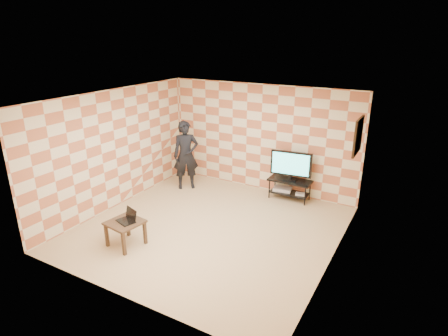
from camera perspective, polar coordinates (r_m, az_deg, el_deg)
The scene contains 14 objects.
floor at distance 7.92m, azimuth -2.16°, elevation -9.14°, with size 5.00×5.00×0.00m, color tan.
wall_back at distance 9.48m, azimuth 5.66°, elevation 4.55°, with size 5.00×0.02×2.70m, color beige.
wall_front at distance 5.57m, azimuth -15.99°, elevation -7.54°, with size 5.00×0.02×2.70m, color beige.
wall_left at distance 8.87m, azimuth -16.20°, elevation 2.76°, with size 0.02×5.00×2.70m, color beige.
wall_right at distance 6.50m, azimuth 16.89°, elevation -3.60°, with size 0.02×5.00×2.70m, color beige.
ceiling at distance 7.02m, azimuth -2.45°, elevation 10.50°, with size 5.00×5.00×0.02m, color white.
wall_art at distance 7.76m, azimuth 19.77°, elevation 4.59°, with size 0.04×0.72×0.72m.
tv_stand at distance 9.23m, azimuth 9.99°, elevation -2.56°, with size 1.03×0.46×0.50m.
tv at distance 9.04m, azimuth 10.18°, elevation 0.54°, with size 0.99×0.22×0.72m.
dvd_player at distance 9.38m, azimuth 8.91°, elevation -3.18°, with size 0.43×0.31×0.07m, color silver.
game_console at distance 9.19m, azimuth 11.52°, elevation -3.91°, with size 0.22×0.16×0.05m, color silver.
side_table at distance 7.40m, azimuth -14.84°, elevation -8.50°, with size 0.68×0.68×0.50m.
laptop at distance 7.34m, azimuth -14.45°, elevation -7.46°, with size 0.42×0.37×0.23m.
person at distance 9.64m, azimuth -5.81°, elevation 1.95°, with size 0.65×0.43×1.78m, color black.
Camera 1 is at (3.65, -5.89, 3.85)m, focal length 30.00 mm.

